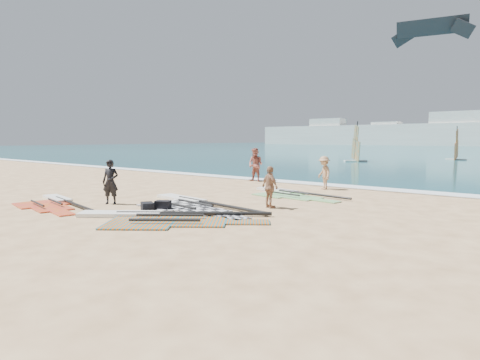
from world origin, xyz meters
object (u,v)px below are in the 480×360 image
Objects in this scene: rig_red at (54,203)px; beachgoer_left at (256,165)px; rig_green at (287,193)px; gear_bag_far at (147,207)px; person_wetsuit at (111,182)px; beachgoer_mid at (324,173)px; rig_grey at (189,204)px; rig_orange at (155,218)px; gear_bag_near at (163,205)px; beachgoer_back at (270,187)px.

rig_red is 2.54× the size of beachgoer_left.
rig_green is 6.91m from gear_bag_far.
rig_red is at bearing -97.04° from beachgoer_left.
beachgoer_mid is at bearing 33.01° from person_wetsuit.
beachgoer_mid is at bearing 84.85° from rig_grey.
gear_bag_near reaches higher than rig_orange.
gear_bag_far is 0.32× the size of person_wetsuit.
rig_red is (-5.42, -0.57, -0.00)m from rig_orange.
rig_orange reaches higher than rig_red.
beachgoer_left is 1.29× the size of beachgoer_back.
rig_red is 8.43m from beachgoer_back.
rig_red is at bearing -173.53° from person_wetsuit.
rig_grey is 4.03× the size of beachgoer_back.
beachgoer_left is at bearing 118.18° from rig_grey.
rig_orange is 1.73m from gear_bag_near.
gear_bag_far is 10.88m from beachgoer_left.
rig_green is 9.77m from rig_red.
gear_bag_far reaches higher than rig_green.
beachgoer_mid reaches higher than gear_bag_far.
rig_green is 5.88m from beachgoer_left.
rig_green is at bearing 78.11° from gear_bag_far.
gear_bag_near is at bearing -22.39° from person_wetsuit.
beachgoer_left reaches higher than rig_grey.
gear_bag_far is 0.28× the size of beachgoer_left.
beachgoer_back is at bearing -51.56° from beachgoer_left.
gear_bag_far is at bearing 70.48° from beachgoer_back.
rig_orange is 3.56× the size of beachgoer_mid.
beachgoer_left is (-0.65, 10.23, 0.13)m from person_wetsuit.
rig_green is at bearing -40.49° from beachgoer_left.
beachgoer_left is (-3.18, 9.77, 0.83)m from gear_bag_near.
rig_grey is at bearing 1.90° from person_wetsuit.
beachgoer_mid is at bearing 71.26° from rig_red.
rig_green is at bearing 77.69° from gear_bag_near.
beachgoer_left is at bearing 73.90° from rig_orange.
gear_bag_near is (-1.34, -6.14, 0.12)m from rig_green.
gear_bag_near is at bearing -82.50° from rig_grey.
beachgoer_back is at bearing 30.48° from rig_orange.
rig_grey reaches higher than rig_green.
rig_green is at bearing 27.02° from person_wetsuit.
gear_bag_near is 9.13m from beachgoer_mid.
gear_bag_far is (-1.42, -6.76, 0.12)m from rig_green.
gear_bag_near is at bearing 82.32° from gear_bag_far.
rig_red is at bearing -163.51° from gear_bag_far.
rig_red is 12.38m from beachgoer_mid.
rig_red is at bearing -156.44° from gear_bag_near.
rig_green is 0.87× the size of rig_orange.
rig_grey reaches higher than rig_red.
beachgoer_back is (1.43, -3.42, 0.72)m from rig_green.
rig_orange is 11.49× the size of gear_bag_near.
rig_grey is 11.18× the size of gear_bag_far.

